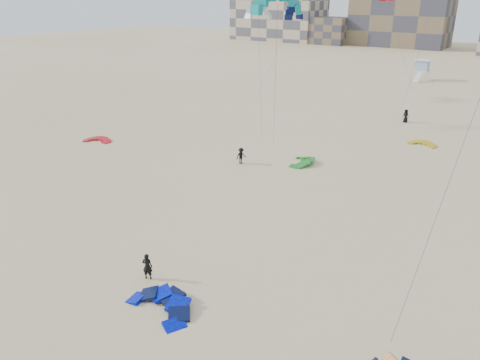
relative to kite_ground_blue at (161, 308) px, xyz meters
The scene contains 15 objects.
ground 0.44m from the kite_ground_blue, 72.02° to the left, with size 320.00×320.00×0.00m, color beige.
kite_ground_blue is the anchor object (origin of this frame).
kite_ground_red 31.87m from the kite_ground_blue, 146.39° to the left, with size 2.86×3.02×0.50m, color #E6000F, non-canonical shape.
kite_ground_green 24.69m from the kite_ground_blue, 100.64° to the left, with size 3.37×3.49×0.94m, color #157F1F, non-canonical shape.
kite_ground_yellow 37.09m from the kite_ground_blue, 84.52° to the left, with size 2.73×2.86×0.53m, color orange, non-canonical shape.
kitesurfer_main 3.11m from the kite_ground_blue, 147.74° to the left, with size 0.59×0.39×1.63m, color black.
kitesurfer_c 22.72m from the kite_ground_blue, 114.01° to the left, with size 1.03×0.59×1.59m, color black.
kitesurfer_e 45.39m from the kite_ground_blue, 91.08° to the left, with size 0.82×0.53×1.67m, color black.
kite_fly_teal_a 22.46m from the kite_ground_blue, 101.01° to the left, with size 7.52×10.99×14.82m.
kite_fly_grey 41.17m from the kite_ground_blue, 115.46° to the left, with size 7.95×10.03×13.43m.
kite_fly_navy 56.64m from the kite_ground_blue, 112.06° to the left, with size 3.88×9.80×12.68m.
lifeguard_tower_far 78.30m from the kite_ground_blue, 95.65° to the left, with size 2.70×5.15×3.77m.
condo_west_a 148.12m from the kite_ground_blue, 118.18° to the left, with size 30.00×15.00×14.00m, color #BEA88B.
condo_west_b 137.99m from the kite_ground_blue, 102.53° to the left, with size 28.00×14.00×18.00m, color brown.
condo_fill_left 137.81m from the kite_ground_blue, 111.22° to the left, with size 12.00×10.00×8.00m, color brown.
Camera 1 is at (14.89, -14.69, 15.51)m, focal length 35.00 mm.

